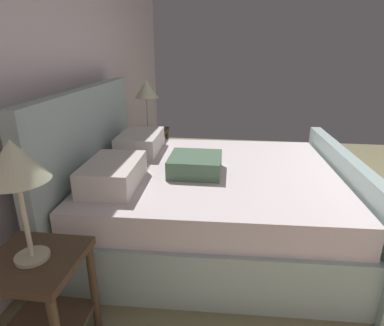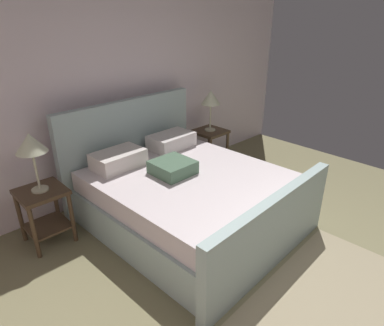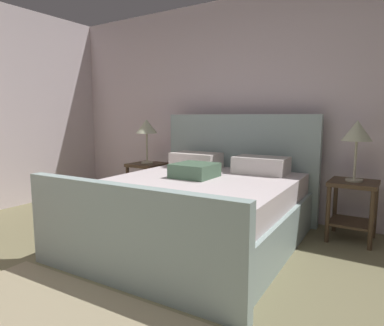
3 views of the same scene
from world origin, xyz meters
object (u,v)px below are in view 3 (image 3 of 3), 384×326
table_lamp_right (357,132)px  nightstand_left (147,177)px  nightstand_right (353,201)px  table_lamp_left (147,128)px  bed (199,206)px

table_lamp_right → nightstand_left: 2.64m
nightstand_right → table_lamp_left: 2.64m
nightstand_left → table_lamp_left: size_ratio=1.01×
nightstand_left → bed: bearing=-30.0°
table_lamp_right → table_lamp_left: (-2.55, -0.10, 0.00)m
bed → nightstand_right: 1.53m
bed → table_lamp_left: bed is taller
bed → table_lamp_right: (1.28, 0.83, 0.72)m
nightstand_right → nightstand_left: size_ratio=1.00×
nightstand_left → table_lamp_left: 0.68m
bed → nightstand_left: size_ratio=3.75×
table_lamp_right → bed: bearing=-147.0°
table_lamp_right → nightstand_left: table_lamp_right is taller
nightstand_left → nightstand_right: bearing=2.2°
table_lamp_right → nightstand_left: bearing=-177.8°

